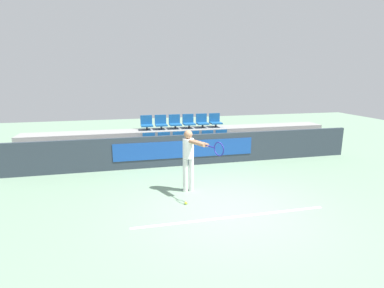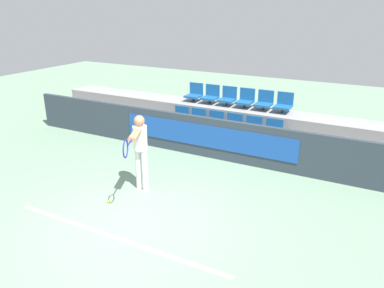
# 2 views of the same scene
# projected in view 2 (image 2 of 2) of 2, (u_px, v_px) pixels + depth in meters

# --- Properties ---
(ground_plane) EXTENTS (30.00, 30.00, 0.00)m
(ground_plane) POSITION_uv_depth(u_px,v_px,m) (129.00, 225.00, 6.61)
(ground_plane) COLOR gray
(court_baseline) EXTENTS (4.29, 0.08, 0.01)m
(court_baseline) POSITION_uv_depth(u_px,v_px,m) (114.00, 237.00, 6.26)
(court_baseline) COLOR white
(court_baseline) RESTS_ON ground
(barrier_wall) EXTENTS (11.67, 0.14, 1.03)m
(barrier_wall) POSITION_uv_depth(u_px,v_px,m) (213.00, 138.00, 9.33)
(barrier_wall) COLOR #2D3842
(barrier_wall) RESTS_ON ground
(bleacher_tier_front) EXTENTS (11.27, 0.86, 0.50)m
(bleacher_tier_front) POSITION_uv_depth(u_px,v_px,m) (221.00, 142.00, 9.85)
(bleacher_tier_front) COLOR gray
(bleacher_tier_front) RESTS_ON ground
(bleacher_tier_middle) EXTENTS (11.27, 0.86, 1.00)m
(bleacher_tier_middle) POSITION_uv_depth(u_px,v_px,m) (234.00, 124.00, 10.48)
(bleacher_tier_middle) COLOR gray
(bleacher_tier_middle) RESTS_ON ground
(stadium_chair_0) EXTENTS (0.43, 0.43, 0.51)m
(stadium_chair_0) POSITION_uv_depth(u_px,v_px,m) (180.00, 117.00, 10.35)
(stadium_chair_0) COLOR #333333
(stadium_chair_0) RESTS_ON bleacher_tier_front
(stadium_chair_1) EXTENTS (0.43, 0.43, 0.51)m
(stadium_chair_1) POSITION_uv_depth(u_px,v_px,m) (197.00, 120.00, 10.12)
(stadium_chair_1) COLOR #333333
(stadium_chair_1) RESTS_ON bleacher_tier_front
(stadium_chair_2) EXTENTS (0.43, 0.43, 0.51)m
(stadium_chair_2) POSITION_uv_depth(u_px,v_px,m) (215.00, 122.00, 9.89)
(stadium_chair_2) COLOR #333333
(stadium_chair_2) RESTS_ON bleacher_tier_front
(stadium_chair_3) EXTENTS (0.43, 0.43, 0.51)m
(stadium_chair_3) POSITION_uv_depth(u_px,v_px,m) (233.00, 125.00, 9.66)
(stadium_chair_3) COLOR #333333
(stadium_chair_3) RESTS_ON bleacher_tier_front
(stadium_chair_4) EXTENTS (0.43, 0.43, 0.51)m
(stadium_chair_4) POSITION_uv_depth(u_px,v_px,m) (252.00, 128.00, 9.43)
(stadium_chair_4) COLOR #333333
(stadium_chair_4) RESTS_ON bleacher_tier_front
(stadium_chair_5) EXTENTS (0.43, 0.43, 0.51)m
(stadium_chair_5) POSITION_uv_depth(u_px,v_px,m) (273.00, 131.00, 9.20)
(stadium_chair_5) COLOR #333333
(stadium_chair_5) RESTS_ON bleacher_tier_front
(stadium_chair_6) EXTENTS (0.43, 0.43, 0.51)m
(stadium_chair_6) POSITION_uv_depth(u_px,v_px,m) (194.00, 93.00, 10.89)
(stadium_chair_6) COLOR #333333
(stadium_chair_6) RESTS_ON bleacher_tier_middle
(stadium_chair_7) EXTENTS (0.43, 0.43, 0.51)m
(stadium_chair_7) POSITION_uv_depth(u_px,v_px,m) (211.00, 95.00, 10.66)
(stadium_chair_7) COLOR #333333
(stadium_chair_7) RESTS_ON bleacher_tier_middle
(stadium_chair_8) EXTENTS (0.43, 0.43, 0.51)m
(stadium_chair_8) POSITION_uv_depth(u_px,v_px,m) (228.00, 97.00, 10.43)
(stadium_chair_8) COLOR #333333
(stadium_chair_8) RESTS_ON bleacher_tier_middle
(stadium_chair_9) EXTENTS (0.43, 0.43, 0.51)m
(stadium_chair_9) POSITION_uv_depth(u_px,v_px,m) (246.00, 99.00, 10.20)
(stadium_chair_9) COLOR #333333
(stadium_chair_9) RESTS_ON bleacher_tier_middle
(stadium_chair_10) EXTENTS (0.43, 0.43, 0.51)m
(stadium_chair_10) POSITION_uv_depth(u_px,v_px,m) (264.00, 102.00, 9.97)
(stadium_chair_10) COLOR #333333
(stadium_chair_10) RESTS_ON bleacher_tier_middle
(stadium_chair_11) EXTENTS (0.43, 0.43, 0.51)m
(stadium_chair_11) POSITION_uv_depth(u_px,v_px,m) (284.00, 104.00, 9.74)
(stadium_chair_11) COLOR #333333
(stadium_chair_11) RESTS_ON bleacher_tier_middle
(tennis_player) EXTENTS (0.68, 1.35, 1.61)m
(tennis_player) POSITION_uv_depth(u_px,v_px,m) (140.00, 147.00, 7.49)
(tennis_player) COLOR silver
(tennis_player) RESTS_ON ground
(tennis_ball) EXTENTS (0.07, 0.07, 0.07)m
(tennis_ball) POSITION_uv_depth(u_px,v_px,m) (109.00, 201.00, 7.33)
(tennis_ball) COLOR #CCDB33
(tennis_ball) RESTS_ON ground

